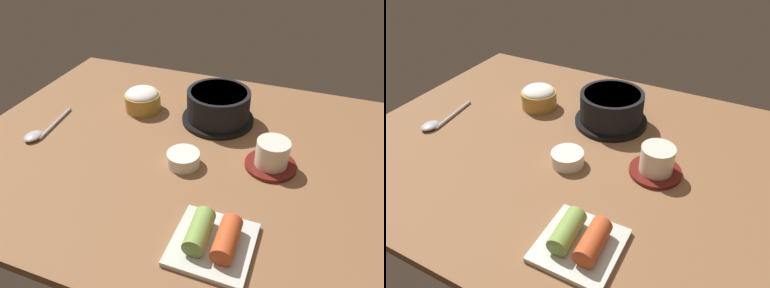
% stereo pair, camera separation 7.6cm
% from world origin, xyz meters
% --- Properties ---
extents(dining_table, '(1.00, 0.76, 0.02)m').
position_xyz_m(dining_table, '(0.00, 0.00, 0.01)').
color(dining_table, brown).
rests_on(dining_table, ground).
extents(stone_pot, '(0.18, 0.18, 0.08)m').
position_xyz_m(stone_pot, '(0.03, 0.14, 0.06)').
color(stone_pot, black).
rests_on(stone_pot, dining_table).
extents(rice_bowl, '(0.09, 0.09, 0.06)m').
position_xyz_m(rice_bowl, '(-0.17, 0.12, 0.05)').
color(rice_bowl, '#B78C38').
rests_on(rice_bowl, dining_table).
extents(tea_cup_with_saucer, '(0.11, 0.11, 0.06)m').
position_xyz_m(tea_cup_with_saucer, '(0.19, -0.00, 0.05)').
color(tea_cup_with_saucer, maroon).
rests_on(tea_cup_with_saucer, dining_table).
extents(banchan_cup_center, '(0.07, 0.07, 0.03)m').
position_xyz_m(banchan_cup_center, '(0.01, -0.06, 0.04)').
color(banchan_cup_center, white).
rests_on(banchan_cup_center, dining_table).
extents(kimchi_plate, '(0.13, 0.13, 0.05)m').
position_xyz_m(kimchi_plate, '(0.14, -0.24, 0.04)').
color(kimchi_plate, silver).
rests_on(kimchi_plate, dining_table).
extents(spoon, '(0.04, 0.16, 0.01)m').
position_xyz_m(spoon, '(-0.35, -0.07, 0.03)').
color(spoon, '#B7B7BC').
rests_on(spoon, dining_table).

